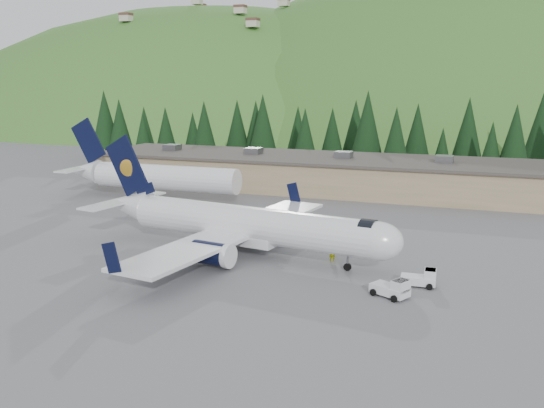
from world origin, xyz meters
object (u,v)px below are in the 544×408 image
at_px(airliner, 242,225).
at_px(terminal_building, 312,172).
at_px(baggage_tug_b, 393,289).
at_px(ramp_worker, 332,253).
at_px(second_airliner, 149,176).
at_px(baggage_tug_a, 422,278).

height_order(airliner, terminal_building, airliner).
xyz_separation_m(baggage_tug_b, terminal_building, (-19.98, 44.98, 1.91)).
bearing_deg(baggage_tug_b, ramp_worker, 158.73).
height_order(baggage_tug_b, ramp_worker, ramp_worker).
relative_size(airliner, baggage_tug_b, 10.04).
relative_size(second_airliner, ramp_worker, 15.97).
distance_m(second_airliner, ramp_worker, 39.38).
distance_m(baggage_tug_a, terminal_building, 46.90).
relative_size(baggage_tug_b, ramp_worker, 1.95).
bearing_deg(baggage_tug_b, second_airliner, 170.36).
bearing_deg(terminal_building, airliner, -83.92).
bearing_deg(ramp_worker, baggage_tug_b, 131.29).
bearing_deg(ramp_worker, baggage_tug_a, 153.90).
relative_size(airliner, ramp_worker, 19.58).
relative_size(second_airliner, baggage_tug_b, 8.18).
bearing_deg(baggage_tug_a, ramp_worker, 151.13).
height_order(baggage_tug_a, terminal_building, terminal_building).
bearing_deg(second_airliner, terminal_building, 38.78).
xyz_separation_m(second_airliner, ramp_worker, (32.97, -21.40, -2.46)).
xyz_separation_m(baggage_tug_b, ramp_worker, (-6.92, 7.59, 0.14)).
relative_size(airliner, second_airliner, 1.23).
distance_m(airliner, second_airliner, 32.42).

